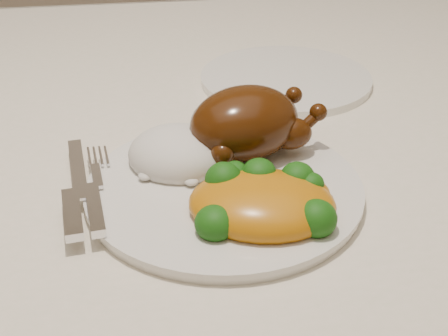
{
  "coord_description": "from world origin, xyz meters",
  "views": [
    {
      "loc": [
        0.04,
        -0.74,
        1.12
      ],
      "look_at": [
        0.12,
        -0.21,
        0.8
      ],
      "focal_mm": 50.0,
      "sensor_mm": 36.0,
      "label": 1
    }
  ],
  "objects": [
    {
      "name": "side_plate",
      "position": [
        0.25,
        0.07,
        0.77
      ],
      "size": [
        0.32,
        0.32,
        0.01
      ],
      "primitive_type": "cylinder",
      "rotation": [
        0.0,
        0.0,
        0.4
      ],
      "color": "white",
      "rests_on": "tablecloth"
    },
    {
      "name": "tablecloth",
      "position": [
        0.0,
        0.0,
        0.74
      ],
      "size": [
        1.73,
        1.03,
        0.18
      ],
      "color": "white",
      "rests_on": "dining_table"
    },
    {
      "name": "dinner_plate",
      "position": [
        0.12,
        -0.21,
        0.77
      ],
      "size": [
        0.37,
        0.37,
        0.01
      ],
      "primitive_type": "cylinder",
      "rotation": [
        0.0,
        0.0,
        -0.39
      ],
      "color": "white",
      "rests_on": "tablecloth"
    },
    {
      "name": "rice_mound",
      "position": [
        0.08,
        -0.16,
        0.79
      ],
      "size": [
        0.14,
        0.13,
        0.06
      ],
      "rotation": [
        0.0,
        0.0,
        -0.36
      ],
      "color": "white",
      "rests_on": "dinner_plate"
    },
    {
      "name": "mac_and_cheese",
      "position": [
        0.16,
        -0.26,
        0.79
      ],
      "size": [
        0.16,
        0.14,
        0.05
      ],
      "rotation": [
        0.0,
        0.0,
        -0.25
      ],
      "color": "orange",
      "rests_on": "dinner_plate"
    },
    {
      "name": "roast_chicken",
      "position": [
        0.16,
        -0.14,
        0.82
      ],
      "size": [
        0.17,
        0.13,
        0.08
      ],
      "rotation": [
        0.0,
        0.0,
        0.31
      ],
      "color": "#462207",
      "rests_on": "dinner_plate"
    },
    {
      "name": "cutlery",
      "position": [
        -0.02,
        -0.22,
        0.79
      ],
      "size": [
        0.05,
        0.19,
        0.01
      ],
      "rotation": [
        0.0,
        0.0,
        0.11
      ],
      "color": "silver",
      "rests_on": "dinner_plate"
    },
    {
      "name": "dining_table",
      "position": [
        0.0,
        0.0,
        0.67
      ],
      "size": [
        1.6,
        0.9,
        0.76
      ],
      "color": "brown",
      "rests_on": "floor"
    }
  ]
}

